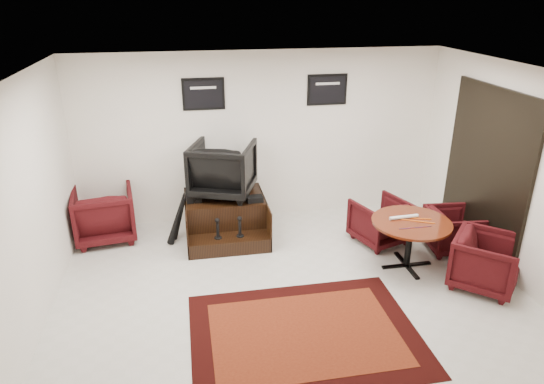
{
  "coord_description": "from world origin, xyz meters",
  "views": [
    {
      "loc": [
        -1.22,
        -5.14,
        3.64
      ],
      "look_at": [
        -0.1,
        0.9,
        1.08
      ],
      "focal_mm": 32.0,
      "sensor_mm": 36.0,
      "label": 1
    }
  ],
  "objects": [
    {
      "name": "meeting_table",
      "position": [
        1.76,
        0.4,
        0.62
      ],
      "size": [
        1.09,
        1.09,
        0.71
      ],
      "color": "#451609",
      "rests_on": "ground"
    },
    {
      "name": "table_chair_corner",
      "position": [
        2.52,
        -0.25,
        0.4
      ],
      "size": [
        1.07,
        1.07,
        0.81
      ],
      "primitive_type": "imported",
      "rotation": [
        0.0,
        0.0,
        0.84
      ],
      "color": "black",
      "rests_on": "ground"
    },
    {
      "name": "armchair_side",
      "position": [
        -2.55,
        2.06,
        0.46
      ],
      "size": [
        0.99,
        0.94,
        0.91
      ],
      "primitive_type": "imported",
      "rotation": [
        0.0,
        0.0,
        3.28
      ],
      "color": "black",
      "rests_on": "ground"
    },
    {
      "name": "table_chair_back",
      "position": [
        1.65,
        1.18,
        0.38
      ],
      "size": [
        0.93,
        0.9,
        0.76
      ],
      "primitive_type": "imported",
      "rotation": [
        0.0,
        0.0,
        3.47
      ],
      "color": "black",
      "rests_on": "ground"
    },
    {
      "name": "umbrella_hooked",
      "position": [
        -1.39,
        1.83,
        0.4
      ],
      "size": [
        0.29,
        0.11,
        0.79
      ],
      "primitive_type": null,
      "color": "black",
      "rests_on": "ground"
    },
    {
      "name": "shine_podium",
      "position": [
        -0.68,
        1.85,
        0.3
      ],
      "size": [
        1.25,
        1.28,
        0.64
      ],
      "color": "black",
      "rests_on": "ground"
    },
    {
      "name": "umbrella_black",
      "position": [
        -1.43,
        1.67,
        0.43
      ],
      "size": [
        0.32,
        0.12,
        0.87
      ],
      "primitive_type": null,
      "color": "black",
      "rests_on": "ground"
    },
    {
      "name": "room_shell",
      "position": [
        0.41,
        0.12,
        1.79
      ],
      "size": [
        6.02,
        5.02,
        2.81
      ],
      "color": "white",
      "rests_on": "ground"
    },
    {
      "name": "polish_kit",
      "position": [
        -0.24,
        1.62,
        0.68
      ],
      "size": [
        0.25,
        0.18,
        0.08
      ],
      "primitive_type": "cube",
      "rotation": [
        0.0,
        0.0,
        0.05
      ],
      "color": "black",
      "rests_on": "shine_podium"
    },
    {
      "name": "table_chair_window",
      "position": [
        2.61,
        0.73,
        0.36
      ],
      "size": [
        0.71,
        0.75,
        0.71
      ],
      "primitive_type": "imported",
      "rotation": [
        0.0,
        0.0,
        1.48
      ],
      "color": "black",
      "rests_on": "ground"
    },
    {
      "name": "ground",
      "position": [
        0.0,
        0.0,
        0.0
      ],
      "size": [
        6.0,
        6.0,
        0.0
      ],
      "primitive_type": "plane",
      "color": "beige",
      "rests_on": "ground"
    },
    {
      "name": "table_clutter",
      "position": [
        1.8,
        0.37,
        0.72
      ],
      "size": [
        0.56,
        0.36,
        0.01
      ],
      "color": "#F7620D",
      "rests_on": "meeting_table"
    },
    {
      "name": "paper_roll",
      "position": [
        1.68,
        0.5,
        0.74
      ],
      "size": [
        0.42,
        0.07,
        0.05
      ],
      "primitive_type": "cylinder",
      "rotation": [
        0.0,
        1.57,
        0.06
      ],
      "color": "white",
      "rests_on": "meeting_table"
    },
    {
      "name": "shine_chair",
      "position": [
        -0.68,
        1.99,
        1.11
      ],
      "size": [
        1.16,
        1.12,
        0.94
      ],
      "primitive_type": "imported",
      "rotation": [
        0.0,
        0.0,
        2.79
      ],
      "color": "black",
      "rests_on": "shine_podium"
    },
    {
      "name": "shoes_pair",
      "position": [
        -1.17,
        1.84,
        0.69
      ],
      "size": [
        0.25,
        0.3,
        0.1
      ],
      "color": "black",
      "rests_on": "shine_podium"
    },
    {
      "name": "area_rug",
      "position": [
        -0.03,
        -0.78,
        0.01
      ],
      "size": [
        2.59,
        1.94,
        0.01
      ],
      "color": "black",
      "rests_on": "ground"
    }
  ]
}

